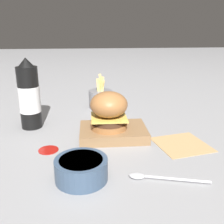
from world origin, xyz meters
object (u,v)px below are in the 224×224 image
ketchup_bottle (29,96)px  burger (109,110)px  serving_board (112,132)px  spoon (154,177)px  side_bowl (81,169)px  fries_basket (101,98)px

ketchup_bottle → burger: bearing=-22.3°
serving_board → spoon: bearing=-73.0°
serving_board → spoon: (0.07, -0.24, -0.01)m
serving_board → side_bowl: (-0.09, -0.22, 0.01)m
fries_basket → serving_board: bearing=-86.0°
burger → spoon: size_ratio=0.63×
side_bowl → burger: bearing=70.9°
fries_basket → spoon: size_ratio=0.78×
fries_basket → spoon: bearing=-80.1°
side_bowl → spoon: side_bowl is taller
ketchup_bottle → spoon: size_ratio=1.30×
serving_board → burger: size_ratio=1.80×
burger → ketchup_bottle: ketchup_bottle is taller
burger → side_bowl: bearing=-109.1°
serving_board → side_bowl: 0.24m
burger → spoon: burger is taller
burger → side_bowl: (-0.08, -0.22, -0.06)m
fries_basket → ketchup_bottle: bearing=-140.7°
burger → side_bowl: 0.24m
ketchup_bottle → side_bowl: (0.17, -0.33, -0.08)m
fries_basket → side_bowl: bearing=-97.2°
burger → ketchup_bottle: size_ratio=0.49×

